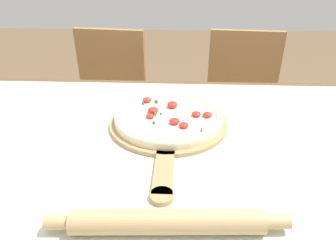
{
  "coord_description": "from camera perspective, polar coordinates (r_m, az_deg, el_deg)",
  "views": [
    {
      "loc": [
        0.04,
        -0.68,
        1.21
      ],
      "look_at": [
        0.01,
        0.06,
        0.81
      ],
      "focal_mm": 32.0,
      "sensor_mm": 36.0,
      "label": 1
    }
  ],
  "objects": [
    {
      "name": "dining_table",
      "position": [
        0.87,
        -0.7,
        -9.92
      ],
      "size": [
        1.5,
        0.89,
        0.77
      ],
      "color": "brown",
      "rests_on": "ground_plane"
    },
    {
      "name": "towel_cloth",
      "position": [
        0.81,
        -0.74,
        -4.0
      ],
      "size": [
        1.42,
        0.81,
        0.0
      ],
      "color": "silver",
      "rests_on": "dining_table"
    },
    {
      "name": "pizza_peel",
      "position": [
        0.86,
        0.03,
        -1.04
      ],
      "size": [
        0.34,
        0.51,
        0.01
      ],
      "color": "tan",
      "rests_on": "towel_cloth"
    },
    {
      "name": "pizza",
      "position": [
        0.87,
        0.1,
        0.67
      ],
      "size": [
        0.31,
        0.31,
        0.04
      ],
      "color": "beige",
      "rests_on": "pizza_peel"
    },
    {
      "name": "rolling_pin",
      "position": [
        0.56,
        -0.13,
        -18.83
      ],
      "size": [
        0.44,
        0.06,
        0.04
      ],
      "rotation": [
        0.0,
        0.0,
        0.05
      ],
      "color": "tan",
      "rests_on": "towel_cloth"
    },
    {
      "name": "chair_left",
      "position": [
        1.7,
        -11.14,
        3.62
      ],
      "size": [
        0.44,
        0.44,
        0.88
      ],
      "rotation": [
        0.0,
        0.0,
        -0.12
      ],
      "color": "#A37547",
      "rests_on": "ground_plane"
    },
    {
      "name": "chair_right",
      "position": [
        1.68,
        13.72,
        3.11
      ],
      "size": [
        0.44,
        0.44,
        0.88
      ],
      "rotation": [
        0.0,
        0.0,
        -0.09
      ],
      "color": "#A37547",
      "rests_on": "ground_plane"
    }
  ]
}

